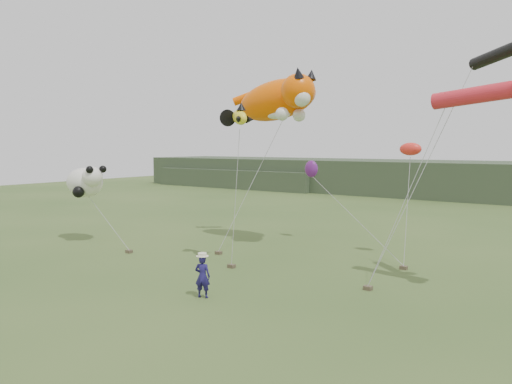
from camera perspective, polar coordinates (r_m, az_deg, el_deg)
ground at (r=19.79m, az=-5.83°, el=-11.78°), size 120.00×120.00×0.00m
headland at (r=61.00m, az=20.69°, el=1.33°), size 90.00×13.00×4.00m
festival_attendant at (r=19.44m, az=-6.13°, el=-9.57°), size 0.71×0.59×1.65m
sandbag_anchors at (r=24.47m, az=0.66°, el=-8.21°), size 13.69×5.40×0.17m
cat_kite at (r=29.35m, az=2.86°, el=10.58°), size 6.73×3.59×3.15m
fish_kite at (r=24.33m, az=-2.47°, el=8.54°), size 2.34×1.51×1.18m
tube_kites at (r=21.39m, az=25.35°, el=11.47°), size 3.76×2.78×2.54m
panda_kite at (r=31.93m, az=-18.89°, el=1.11°), size 3.15×2.03×1.96m
misc_kites at (r=28.71m, az=11.29°, el=3.60°), size 7.57×2.04×2.10m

